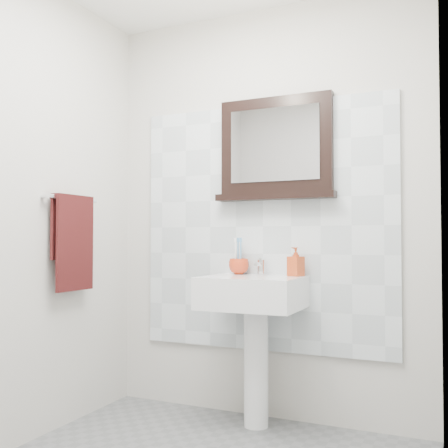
{
  "coord_description": "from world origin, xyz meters",
  "views": [
    {
      "loc": [
        1.09,
        -1.92,
        1.07
      ],
      "look_at": [
        -0.02,
        0.55,
        1.15
      ],
      "focal_mm": 42.0,
      "sensor_mm": 36.0,
      "label": 1
    }
  ],
  "objects_px": {
    "toothbrush_cup": "(239,266)",
    "pedestal_sink": "(253,309)",
    "soap_dispenser": "(296,262)",
    "hand_towel": "(73,235)",
    "framed_mirror": "(275,151)"
  },
  "relations": [
    {
      "from": "toothbrush_cup",
      "to": "framed_mirror",
      "type": "bearing_deg",
      "value": 11.2
    },
    {
      "from": "toothbrush_cup",
      "to": "soap_dispenser",
      "type": "relative_size",
      "value": 0.72
    },
    {
      "from": "pedestal_sink",
      "to": "toothbrush_cup",
      "type": "xyz_separation_m",
      "value": [
        -0.15,
        0.14,
        0.23
      ]
    },
    {
      "from": "soap_dispenser",
      "to": "hand_towel",
      "type": "relative_size",
      "value": 0.3
    },
    {
      "from": "toothbrush_cup",
      "to": "pedestal_sink",
      "type": "bearing_deg",
      "value": -44.15
    },
    {
      "from": "toothbrush_cup",
      "to": "soap_dispenser",
      "type": "bearing_deg",
      "value": -2.38
    },
    {
      "from": "toothbrush_cup",
      "to": "framed_mirror",
      "type": "distance_m",
      "value": 0.73
    },
    {
      "from": "hand_towel",
      "to": "framed_mirror",
      "type": "bearing_deg",
      "value": 29.75
    },
    {
      "from": "pedestal_sink",
      "to": "toothbrush_cup",
      "type": "relative_size",
      "value": 8.04
    },
    {
      "from": "framed_mirror",
      "to": "soap_dispenser",
      "type": "bearing_deg",
      "value": -22.69
    },
    {
      "from": "toothbrush_cup",
      "to": "soap_dispenser",
      "type": "distance_m",
      "value": 0.36
    },
    {
      "from": "soap_dispenser",
      "to": "toothbrush_cup",
      "type": "bearing_deg",
      "value": -161.0
    },
    {
      "from": "soap_dispenser",
      "to": "framed_mirror",
      "type": "height_order",
      "value": "framed_mirror"
    },
    {
      "from": "framed_mirror",
      "to": "pedestal_sink",
      "type": "bearing_deg",
      "value": -111.63
    },
    {
      "from": "framed_mirror",
      "to": "hand_towel",
      "type": "height_order",
      "value": "framed_mirror"
    }
  ]
}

